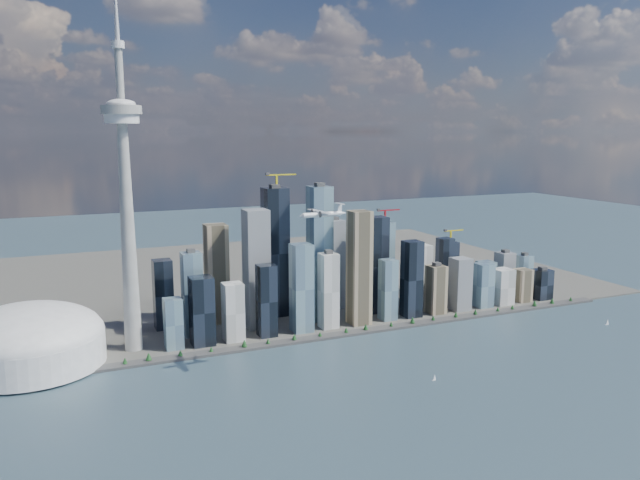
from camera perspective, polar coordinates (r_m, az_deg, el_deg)
name	(u,v)px	position (r m, az deg, el deg)	size (l,w,h in m)	color
ground	(416,397)	(806.15, 8.80, -14.00)	(4000.00, 4000.00, 0.00)	#2D4350
seawall	(332,336)	(1010.44, 1.14, -8.75)	(1100.00, 22.00, 4.00)	#383838
land	(249,277)	(1416.55, -6.49, -3.38)	(1400.00, 900.00, 3.00)	#4C4C47
shoreline_trees	(332,332)	(1008.29, 1.14, -8.38)	(960.53, 7.20, 8.80)	#3F2D1E
skyscraper_cluster	(343,275)	(1089.71, 2.10, -3.20)	(736.00, 142.00, 252.45)	black
needle_tower	(126,194)	(939.41, -17.33, 4.00)	(56.00, 56.00, 550.50)	gray
dome_stadium	(29,340)	(963.81, -25.03, -8.30)	(200.00, 200.00, 86.00)	silver
airplane	(323,214)	(808.97, 0.25, 2.42)	(67.42, 59.61, 16.44)	white
sailboat_west	(434,378)	(857.92, 10.41, -12.33)	(6.33, 2.31, 8.74)	white
sailboat_east	(607,323)	(1178.19, 24.79, -6.89)	(7.59, 2.10, 10.58)	white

